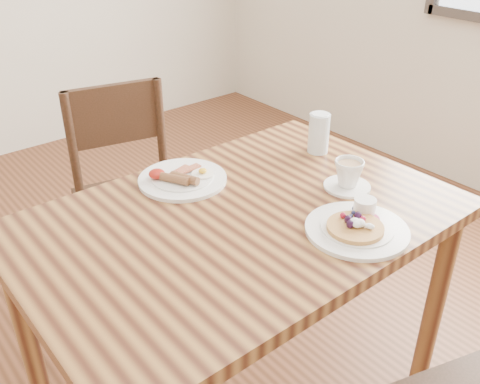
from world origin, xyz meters
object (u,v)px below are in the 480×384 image
(dining_table, at_px, (240,244))
(water_glass, at_px, (319,133))
(chair_far, at_px, (131,189))
(teacup_saucer, at_px, (348,176))
(breakfast_plate, at_px, (182,178))
(pancake_plate, at_px, (357,226))

(dining_table, bearing_deg, water_glass, 17.48)
(chair_far, bearing_deg, teacup_saucer, 122.40)
(breakfast_plate, bearing_deg, water_glass, -13.43)
(dining_table, height_order, breakfast_plate, breakfast_plate)
(chair_far, distance_m, water_glass, 0.79)
(pancake_plate, relative_size, teacup_saucer, 1.93)
(pancake_plate, distance_m, teacup_saucer, 0.23)
(pancake_plate, relative_size, breakfast_plate, 1.00)
(chair_far, bearing_deg, water_glass, 137.44)
(teacup_saucer, xyz_separation_m, water_glass, (0.12, 0.23, 0.03))
(dining_table, distance_m, teacup_saucer, 0.38)
(breakfast_plate, bearing_deg, pancake_plate, -68.53)
(dining_table, xyz_separation_m, breakfast_plate, (-0.02, 0.26, 0.11))
(dining_table, distance_m, chair_far, 0.76)
(pancake_plate, xyz_separation_m, water_glass, (0.28, 0.40, 0.05))
(chair_far, distance_m, teacup_saucer, 0.93)
(dining_table, xyz_separation_m, teacup_saucer, (0.34, -0.09, 0.14))
(chair_far, xyz_separation_m, pancake_plate, (0.14, -1.00, 0.27))
(pancake_plate, distance_m, water_glass, 0.49)
(dining_table, relative_size, pancake_plate, 4.44)
(chair_far, xyz_separation_m, water_glass, (0.41, -0.59, 0.32))
(dining_table, relative_size, breakfast_plate, 4.44)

